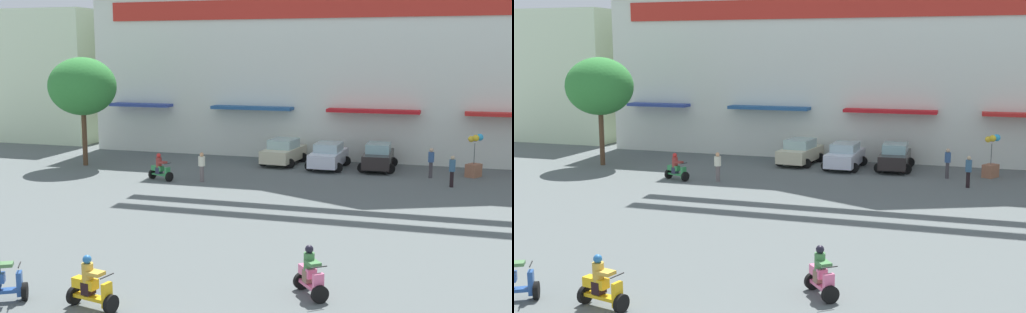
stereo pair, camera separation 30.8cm
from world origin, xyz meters
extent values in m
plane|color=#575F5E|center=(0.00, 13.00, 0.00)|extent=(128.00, 128.00, 0.00)
cube|color=silver|center=(0.00, 36.44, 5.56)|extent=(40.08, 12.88, 11.12)
cube|color=red|center=(0.00, 29.94, 9.83)|extent=(36.87, 0.12, 1.27)
cube|color=#2F4293|center=(-16.22, 29.45, 3.39)|extent=(4.45, 1.10, 0.20)
cube|color=#26538B|center=(-8.04, 29.45, 3.39)|extent=(5.51, 1.10, 0.20)
cube|color=red|center=(-0.06, 29.45, 3.39)|extent=(5.78, 1.10, 0.20)
cube|color=#DDF1C7|center=(-26.44, 36.19, 5.17)|extent=(8.86, 10.80, 10.34)
cylinder|color=brown|center=(-17.25, 23.75, 1.75)|extent=(0.30, 0.30, 3.50)
ellipsoid|color=#328037|center=(-17.25, 23.75, 4.96)|extent=(4.18, 4.13, 3.58)
cube|color=beige|center=(-5.42, 27.83, 0.66)|extent=(2.15, 4.14, 0.78)
cube|color=#9EBDBA|center=(-5.42, 27.83, 1.33)|extent=(1.71, 2.13, 0.57)
cylinder|color=black|center=(-6.17, 29.14, 0.30)|extent=(0.61, 0.22, 0.60)
cylinder|color=black|center=(-4.42, 28.97, 0.30)|extent=(0.61, 0.22, 0.60)
cylinder|color=black|center=(-6.42, 26.68, 0.30)|extent=(0.61, 0.22, 0.60)
cylinder|color=black|center=(-4.66, 26.51, 0.30)|extent=(0.61, 0.22, 0.60)
cube|color=silver|center=(-2.41, 27.23, 0.67)|extent=(1.82, 4.13, 0.79)
cube|color=#A2BCC3|center=(-2.41, 27.23, 1.32)|extent=(1.52, 2.08, 0.52)
cylinder|color=black|center=(-3.22, 28.52, 0.30)|extent=(0.60, 0.18, 0.60)
cylinder|color=black|center=(-1.52, 28.47, 0.30)|extent=(0.60, 0.18, 0.60)
cylinder|color=black|center=(-3.30, 25.99, 0.30)|extent=(0.60, 0.18, 0.60)
cylinder|color=black|center=(-1.60, 25.94, 0.30)|extent=(0.60, 0.18, 0.60)
cube|color=#292323|center=(0.56, 27.67, 0.67)|extent=(1.73, 4.06, 0.80)
cube|color=#90BBBF|center=(0.56, 27.67, 1.34)|extent=(1.44, 2.05, 0.55)
cylinder|color=black|center=(-0.28, 28.89, 0.30)|extent=(0.60, 0.18, 0.60)
cylinder|color=black|center=(1.33, 28.94, 0.30)|extent=(0.60, 0.18, 0.60)
cylinder|color=black|center=(-0.21, 26.41, 0.30)|extent=(0.60, 0.18, 0.60)
cylinder|color=black|center=(1.40, 26.45, 0.30)|extent=(0.60, 0.18, 0.60)
cylinder|color=black|center=(-3.80, 3.53, 0.26)|extent=(0.24, 0.54, 0.52)
cylinder|color=black|center=(-5.12, 3.79, 0.26)|extent=(0.24, 0.54, 0.52)
cube|color=gold|center=(-4.46, 3.66, 0.32)|extent=(1.21, 0.51, 0.10)
cube|color=gold|center=(-4.70, 3.71, 0.70)|extent=(0.80, 0.44, 0.28)
cube|color=gold|center=(-3.94, 3.55, 0.49)|extent=(0.20, 0.34, 0.68)
cylinder|color=black|center=(-3.91, 3.55, 1.04)|extent=(0.14, 0.52, 0.04)
cube|color=black|center=(-4.59, 3.69, 0.58)|extent=(0.34, 0.37, 0.36)
cylinder|color=gold|center=(-4.59, 3.69, 1.03)|extent=(0.38, 0.38, 0.53)
sphere|color=#2665A6|center=(-4.59, 3.69, 1.40)|extent=(0.25, 0.25, 0.25)
cube|color=gold|center=(-4.30, 3.63, 1.05)|extent=(0.50, 0.42, 0.10)
cylinder|color=black|center=(1.49, 5.92, 0.26)|extent=(0.49, 0.44, 0.52)
cylinder|color=black|center=(0.74, 6.83, 0.26)|extent=(0.49, 0.44, 0.52)
cube|color=pink|center=(1.12, 6.38, 0.32)|extent=(0.87, 0.98, 0.10)
cube|color=pink|center=(0.98, 6.54, 0.70)|extent=(0.65, 0.70, 0.28)
cube|color=pink|center=(1.41, 6.01, 0.49)|extent=(0.34, 0.31, 0.68)
cylinder|color=black|center=(1.43, 6.00, 1.04)|extent=(0.42, 0.36, 0.04)
cube|color=#7F6250|center=(1.04, 6.47, 0.58)|extent=(0.42, 0.42, 0.36)
cylinder|color=#427A44|center=(1.04, 6.47, 1.02)|extent=(0.45, 0.45, 0.52)
sphere|color=black|center=(1.04, 6.47, 1.39)|extent=(0.25, 0.25, 0.25)
cube|color=#427A44|center=(1.21, 6.27, 1.04)|extent=(0.54, 0.56, 0.10)
cylinder|color=black|center=(-6.65, 3.63, 0.26)|extent=(0.38, 0.52, 0.52)
cube|color=#234B94|center=(-6.77, 3.57, 0.51)|extent=(0.28, 0.35, 0.70)
cylinder|color=black|center=(-6.74, 3.58, 1.06)|extent=(0.29, 0.47, 0.04)
cube|color=#4A7747|center=(-7.08, 3.39, 1.10)|extent=(0.55, 0.51, 0.10)
cylinder|color=black|center=(-10.00, 20.59, 0.26)|extent=(0.30, 0.54, 0.52)
cylinder|color=black|center=(-11.23, 21.01, 0.26)|extent=(0.30, 0.54, 0.52)
cube|color=#2E8747|center=(-10.62, 20.80, 0.32)|extent=(1.18, 0.64, 0.10)
cube|color=#2E8747|center=(-10.84, 20.88, 0.65)|extent=(0.79, 0.52, 0.28)
cube|color=#2E8747|center=(-10.12, 20.63, 0.46)|extent=(0.24, 0.35, 0.64)
cylinder|color=black|center=(-10.10, 20.63, 0.99)|extent=(0.20, 0.50, 0.04)
cube|color=#2D3046|center=(-10.74, 20.84, 0.53)|extent=(0.37, 0.39, 0.36)
cylinder|color=maroon|center=(-10.74, 20.84, 0.99)|extent=(0.41, 0.41, 0.56)
sphere|color=red|center=(-10.74, 20.84, 1.38)|extent=(0.25, 0.25, 0.25)
cube|color=maroon|center=(-10.47, 20.75, 1.02)|extent=(0.53, 0.46, 0.10)
cylinder|color=slate|center=(-8.26, 21.07, 0.44)|extent=(0.32, 0.32, 0.88)
cylinder|color=silver|center=(-8.26, 21.07, 1.14)|extent=(0.52, 0.52, 0.53)
sphere|color=tan|center=(-8.26, 21.07, 1.52)|extent=(0.23, 0.23, 0.23)
cylinder|color=black|center=(4.88, 23.65, 0.42)|extent=(0.21, 0.21, 0.85)
cylinder|color=#3C6586|center=(4.88, 23.65, 1.16)|extent=(0.34, 0.34, 0.62)
sphere|color=tan|center=(4.88, 23.65, 1.57)|extent=(0.21, 0.21, 0.21)
cylinder|color=#433D42|center=(3.71, 25.92, 0.46)|extent=(0.22, 0.22, 0.91)
cylinder|color=#37598D|center=(3.71, 25.92, 1.20)|extent=(0.35, 0.35, 0.56)
sphere|color=#D3AB88|center=(3.71, 25.92, 1.59)|extent=(0.23, 0.23, 0.23)
cube|color=#9C6448|center=(6.04, 26.96, 0.38)|extent=(0.97, 1.08, 0.75)
cylinder|color=#4C4C4C|center=(6.04, 26.96, 1.35)|extent=(0.04, 0.04, 1.20)
sphere|color=#2FA4DE|center=(6.28, 26.98, 2.29)|extent=(0.40, 0.40, 0.40)
sphere|color=purple|center=(6.05, 27.11, 2.18)|extent=(0.33, 0.33, 0.33)
sphere|color=yellow|center=(5.83, 26.93, 2.18)|extent=(0.35, 0.35, 0.35)
sphere|color=yellow|center=(6.06, 26.81, 2.26)|extent=(0.38, 0.38, 0.38)
camera|label=1|loc=(4.93, -11.17, 7.04)|focal=45.12mm
camera|label=2|loc=(5.22, -11.07, 7.04)|focal=45.12mm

